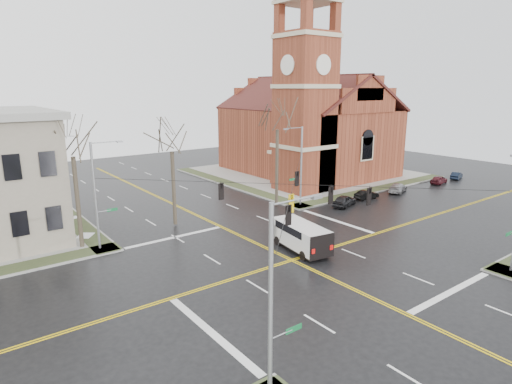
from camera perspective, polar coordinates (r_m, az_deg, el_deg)
ground at (r=34.57m, az=4.82°, el=-9.05°), size 120.00×120.00×0.00m
sidewalks at (r=34.54m, az=4.82°, el=-8.93°), size 80.00×80.00×0.17m
road_markings at (r=34.57m, az=4.82°, el=-9.04°), size 100.00×100.00×0.01m
church at (r=67.07m, az=6.74°, el=9.47°), size 24.28×27.48×27.50m
signal_pole_ne at (r=48.74m, az=5.90°, el=3.75°), size 2.75×0.22×9.00m
signal_pole_nw at (r=37.52m, az=-20.43°, el=-0.09°), size 2.75×0.22×9.00m
signal_pole_sw at (r=17.89m, az=2.42°, el=-14.41°), size 2.75×0.22×9.00m
span_wires at (r=32.67m, az=5.03°, el=1.02°), size 23.02×23.02×0.03m
traffic_signals at (r=32.37m, az=5.79°, el=-0.48°), size 8.21×8.26×1.30m
streetlight_north_a at (r=53.50m, az=-24.88°, el=2.91°), size 2.30×0.20×8.00m
streetlight_north_b at (r=72.99m, az=-28.33°, el=5.13°), size 2.30×0.20×8.00m
cargo_van at (r=36.36m, az=5.76°, el=-5.62°), size 3.21×6.29×2.29m
parked_car_a at (r=50.41m, az=11.71°, el=-1.12°), size 4.17×2.63×1.32m
parked_car_b at (r=54.22m, az=14.53°, el=-0.36°), size 3.35×1.41×1.08m
parked_car_c at (r=58.97m, az=18.37°, el=0.56°), size 4.46×3.07×1.20m
parked_car_d at (r=66.19m, az=23.20°, el=1.53°), size 3.71×2.01×1.20m
parked_car_e at (r=70.69m, az=25.17°, el=2.01°), size 3.48×2.05×1.08m
tree_nw_far at (r=37.83m, az=-23.28°, el=5.10°), size 4.00×4.00×11.62m
tree_nw_near at (r=41.67m, az=-11.18°, el=5.96°), size 4.00×4.00×10.91m
tree_ne at (r=47.83m, az=2.87°, el=8.99°), size 4.00×4.00×13.01m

